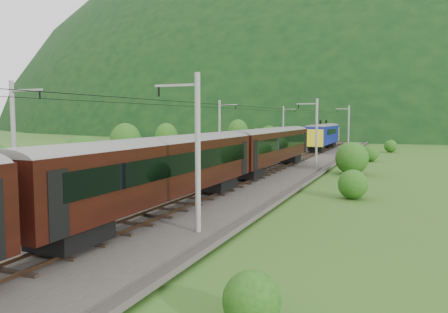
% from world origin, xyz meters
% --- Properties ---
extents(ground, '(600.00, 600.00, 0.00)m').
position_xyz_m(ground, '(0.00, 0.00, 0.00)').
color(ground, '#365019').
rests_on(ground, ground).
extents(railbed, '(14.00, 220.00, 0.30)m').
position_xyz_m(railbed, '(0.00, 10.00, 0.15)').
color(railbed, '#38332D').
rests_on(railbed, ground).
extents(track_left, '(2.40, 220.00, 0.27)m').
position_xyz_m(track_left, '(-2.40, 10.00, 0.37)').
color(track_left, brown).
rests_on(track_left, railbed).
extents(track_right, '(2.40, 220.00, 0.27)m').
position_xyz_m(track_right, '(2.40, 10.00, 0.37)').
color(track_right, brown).
rests_on(track_right, railbed).
extents(catenary_left, '(2.54, 192.28, 8.00)m').
position_xyz_m(catenary_left, '(-6.12, 32.00, 4.50)').
color(catenary_left, gray).
rests_on(catenary_left, railbed).
extents(catenary_right, '(2.54, 192.28, 8.00)m').
position_xyz_m(catenary_right, '(6.12, 32.00, 4.50)').
color(catenary_right, gray).
rests_on(catenary_right, railbed).
extents(overhead_wires, '(4.83, 198.00, 0.03)m').
position_xyz_m(overhead_wires, '(0.00, 10.00, 7.10)').
color(overhead_wires, black).
rests_on(overhead_wires, ground).
extents(mountain_main, '(504.00, 360.00, 244.00)m').
position_xyz_m(mountain_main, '(0.00, 260.00, 0.00)').
color(mountain_main, black).
rests_on(mountain_main, ground).
extents(mountain_ridge, '(336.00, 280.00, 132.00)m').
position_xyz_m(mountain_ridge, '(-120.00, 300.00, 0.00)').
color(mountain_ridge, black).
rests_on(mountain_ridge, ground).
extents(train, '(3.08, 123.42, 5.37)m').
position_xyz_m(train, '(2.40, 3.19, 3.63)').
color(train, black).
rests_on(train, ground).
extents(hazard_post_near, '(0.15, 0.15, 1.41)m').
position_xyz_m(hazard_post_near, '(-0.13, 34.47, 1.01)').
color(hazard_post_near, red).
rests_on(hazard_post_near, railbed).
extents(hazard_post_far, '(0.18, 0.18, 1.68)m').
position_xyz_m(hazard_post_far, '(0.51, 24.39, 1.14)').
color(hazard_post_far, red).
rests_on(hazard_post_far, railbed).
extents(signal, '(0.21, 0.21, 1.94)m').
position_xyz_m(signal, '(-4.85, 55.16, 1.44)').
color(signal, black).
rests_on(signal, railbed).
extents(vegetation_left, '(13.97, 149.53, 6.53)m').
position_xyz_m(vegetation_left, '(-14.02, 26.09, 2.30)').
color(vegetation_left, '#1F4C14').
rests_on(vegetation_left, ground).
extents(vegetation_right, '(6.38, 106.11, 3.14)m').
position_xyz_m(vegetation_right, '(12.15, 4.86, 1.31)').
color(vegetation_right, '#1F4C14').
rests_on(vegetation_right, ground).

